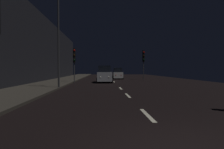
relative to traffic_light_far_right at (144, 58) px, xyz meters
The scene contains 9 objects.
ground 7.84m from the traffic_light_far_right, 139.23° to the right, with size 27.56×84.00×0.02m, color black.
sidewalk_left 14.09m from the traffic_light_far_right, 160.50° to the right, with size 4.40×84.00×0.15m, color #38332B.
building_facade_left 17.47m from the traffic_light_far_right, 152.49° to the right, with size 0.80×63.00×9.31m, color black.
lane_centerline 17.98m from the traffic_light_far_right, 107.45° to the right, with size 0.16×22.77×0.01m.
traffic_light_far_right is the anchor object (origin of this frame).
traffic_light_far_left 12.69m from the traffic_light_far_right, 146.33° to the right, with size 0.37×0.48×4.52m.
streetlamp_overhead 18.78m from the traffic_light_far_right, 123.60° to the right, with size 1.70×0.44×8.26m.
car_approaching_headlights 9.83m from the traffic_light_far_right, 134.42° to the right, with size 2.03×4.41×2.22m.
car_distant_taillights 5.74m from the traffic_light_far_right, 144.24° to the left, with size 1.85×4.00×2.01m.
Camera 1 is at (-1.69, -4.40, 1.70)m, focal length 32.33 mm.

